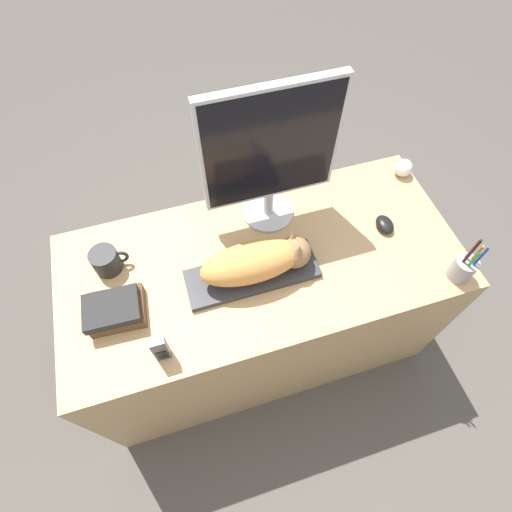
{
  "coord_description": "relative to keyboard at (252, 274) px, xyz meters",
  "views": [
    {
      "loc": [
        -0.24,
        -0.38,
        2.0
      ],
      "look_at": [
        -0.03,
        0.32,
        0.82
      ],
      "focal_mm": 28.0,
      "sensor_mm": 36.0,
      "label": 1
    }
  ],
  "objects": [
    {
      "name": "baseball",
      "position": [
        0.74,
        0.29,
        0.02
      ],
      "size": [
        0.07,
        0.07,
        0.07
      ],
      "color": "silver",
      "rests_on": "desk"
    },
    {
      "name": "computer_mouse",
      "position": [
        0.55,
        0.06,
        0.01
      ],
      "size": [
        0.06,
        0.09,
        0.04
      ],
      "color": "black",
      "rests_on": "desk"
    },
    {
      "name": "book_stack",
      "position": [
        -0.48,
        -0.01,
        0.03
      ],
      "size": [
        0.2,
        0.16,
        0.08
      ],
      "color": "brown",
      "rests_on": "desk"
    },
    {
      "name": "coffee_mug",
      "position": [
        -0.48,
        0.18,
        0.03
      ],
      "size": [
        0.13,
        0.1,
        0.09
      ],
      "color": "black",
      "rests_on": "desk"
    },
    {
      "name": "cat",
      "position": [
        0.03,
        0.0,
        0.08
      ],
      "size": [
        0.39,
        0.15,
        0.14
      ],
      "color": "#D18C47",
      "rests_on": "keyboard"
    },
    {
      "name": "desk",
      "position": [
        0.05,
        0.05,
        -0.39
      ],
      "size": [
        1.48,
        0.68,
        0.76
      ],
      "color": "tan",
      "rests_on": "ground_plane"
    },
    {
      "name": "ground_plane",
      "position": [
        0.05,
        -0.29,
        -0.77
      ],
      "size": [
        12.0,
        12.0,
        0.0
      ],
      "primitive_type": "plane",
      "color": "#4C4742"
    },
    {
      "name": "phone",
      "position": [
        -0.35,
        -0.2,
        0.05
      ],
      "size": [
        0.05,
        0.03,
        0.13
      ],
      "color": "#4C4C51",
      "rests_on": "desk"
    },
    {
      "name": "monitor",
      "position": [
        0.14,
        0.25,
        0.31
      ],
      "size": [
        0.47,
        0.2,
        0.57
      ],
      "color": "#B7B7BC",
      "rests_on": "desk"
    },
    {
      "name": "keyboard",
      "position": [
        0.0,
        0.0,
        0.0
      ],
      "size": [
        0.47,
        0.16,
        0.02
      ],
      "color": "#2D2D33",
      "rests_on": "desk"
    },
    {
      "name": "pen_cup",
      "position": [
        0.7,
        -0.21,
        0.04
      ],
      "size": [
        0.08,
        0.08,
        0.22
      ],
      "color": "#939399",
      "rests_on": "desk"
    }
  ]
}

